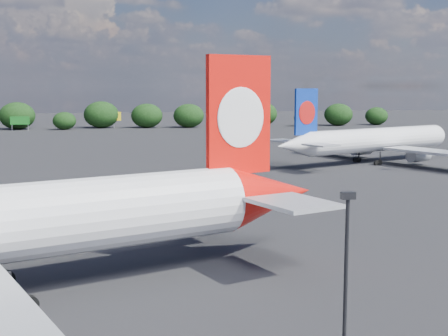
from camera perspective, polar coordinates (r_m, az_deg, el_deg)
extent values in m
plane|color=black|center=(95.51, -15.31, -1.32)|extent=(500.00, 500.00, 0.00)
cone|color=red|center=(52.21, 4.24, -2.42)|extent=(9.66, 7.78, 5.23)
cube|color=red|center=(49.72, 1.37, 4.87)|extent=(5.58, 2.46, 9.42)
ellipsoid|color=white|center=(49.46, 1.56, 4.64)|extent=(4.20, 1.70, 4.81)
ellipsoid|color=white|center=(49.99, 1.17, 4.67)|extent=(4.20, 1.70, 4.81)
cube|color=#A6A9AE|center=(46.37, 6.30, -3.18)|extent=(6.58, 7.51, 0.31)
cube|color=#A6A9AE|center=(55.77, -0.96, -1.33)|extent=(6.58, 7.51, 0.31)
cylinder|color=black|center=(41.39, -18.98, -10.70)|extent=(0.38, 0.38, 2.62)
cylinder|color=black|center=(41.71, -18.92, -12.00)|extent=(1.24, 0.84, 1.15)
cylinder|color=black|center=(41.95, -17.36, -11.82)|extent=(1.24, 0.84, 1.15)
cylinder|color=black|center=(47.78, -19.24, -9.51)|extent=(1.24, 0.84, 1.15)
cylinder|color=white|center=(119.11, 13.76, 2.53)|extent=(32.16, 16.63, 4.34)
sphere|color=white|center=(131.76, 18.61, 2.81)|extent=(5.67, 5.67, 4.34)
cone|color=white|center=(105.25, 6.40, 2.07)|extent=(8.08, 6.67, 4.34)
cube|color=#0D2F96|center=(106.58, 7.52, 5.12)|extent=(4.58, 2.23, 7.82)
ellipsoid|color=red|center=(106.39, 7.61, 5.03)|extent=(3.44, 1.56, 4.00)
ellipsoid|color=red|center=(106.78, 7.42, 5.04)|extent=(3.44, 1.56, 4.00)
cube|color=#A6A9AE|center=(102.80, 8.86, 2.10)|extent=(5.61, 6.31, 0.26)
cube|color=#A6A9AE|center=(109.98, 5.48, 2.50)|extent=(5.61, 6.31, 0.26)
cube|color=#A6A9AE|center=(113.36, 18.55, 1.41)|extent=(11.86, 18.21, 0.48)
cube|color=#A6A9AE|center=(128.28, 10.54, 2.34)|extent=(11.86, 18.21, 0.48)
cylinder|color=#A6A9AE|center=(117.49, 17.37, 1.11)|extent=(4.91, 3.83, 2.35)
cube|color=#A6A9AE|center=(117.43, 17.38, 1.40)|extent=(1.87, 0.97, 1.04)
cylinder|color=#A6A9AE|center=(126.59, 12.46, 1.71)|extent=(4.91, 3.83, 2.35)
cube|color=#A6A9AE|center=(126.53, 12.47, 1.98)|extent=(1.87, 0.97, 1.04)
cylinder|color=black|center=(116.38, 14.08, 0.91)|extent=(0.32, 0.32, 2.17)
cylinder|color=black|center=(116.48, 14.07, 0.50)|extent=(1.03, 0.73, 0.96)
cylinder|color=black|center=(115.77, 13.75, 0.47)|extent=(1.03, 0.73, 0.96)
cylinder|color=black|center=(119.91, 12.23, 1.15)|extent=(0.32, 0.32, 2.17)
cylinder|color=black|center=(120.00, 12.22, 0.76)|extent=(1.03, 0.73, 0.96)
cylinder|color=black|center=(119.31, 11.90, 0.73)|extent=(1.03, 0.73, 0.96)
cylinder|color=black|center=(129.29, 17.61, 1.40)|extent=(0.27, 0.27, 2.17)
cylinder|color=black|center=(129.38, 17.60, 1.02)|extent=(0.84, 0.58, 0.78)
cylinder|color=black|center=(25.78, 10.97, -13.70)|extent=(0.16, 0.16, 9.88)
cube|color=black|center=(24.42, 11.27, -2.49)|extent=(0.55, 0.30, 0.28)
cube|color=#125D19|center=(211.94, -18.17, 4.15)|extent=(6.00, 0.30, 2.60)
cylinder|color=gray|center=(212.37, -18.81, 3.53)|extent=(0.20, 0.20, 2.00)
cylinder|color=gray|center=(211.79, -17.47, 3.58)|extent=(0.20, 0.20, 2.00)
cube|color=yellow|center=(216.52, -10.06, 4.68)|extent=(5.00, 0.30, 3.00)
cylinder|color=gray|center=(216.67, -10.04, 3.95)|extent=(0.30, 0.30, 2.50)
ellipsoid|color=black|center=(217.15, -18.39, 4.55)|extent=(11.69, 9.89, 8.99)
ellipsoid|color=black|center=(211.29, -14.39, 4.20)|extent=(7.59, 6.42, 5.84)
ellipsoid|color=black|center=(217.28, -11.16, 4.81)|extent=(11.81, 10.00, 9.09)
ellipsoid|color=black|center=(215.69, -7.07, 4.77)|extent=(10.78, 9.12, 8.29)
ellipsoid|color=black|center=(215.45, -3.24, 4.79)|extent=(10.63, 9.00, 8.18)
ellipsoid|color=black|center=(220.08, 0.30, 4.72)|extent=(9.20, 7.78, 7.07)
ellipsoid|color=black|center=(224.75, 3.46, 4.96)|extent=(11.24, 9.51, 8.65)
ellipsoid|color=black|center=(224.51, 7.36, 4.57)|extent=(7.71, 6.52, 5.93)
ellipsoid|color=black|center=(229.36, 10.42, 4.83)|extent=(10.41, 8.81, 8.01)
ellipsoid|color=black|center=(237.15, 13.78, 4.64)|extent=(8.49, 7.19, 6.53)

